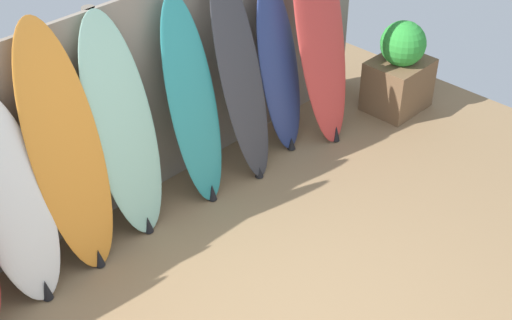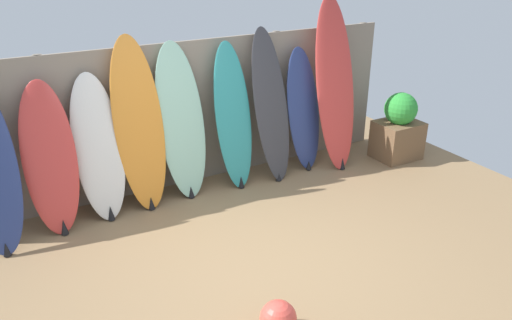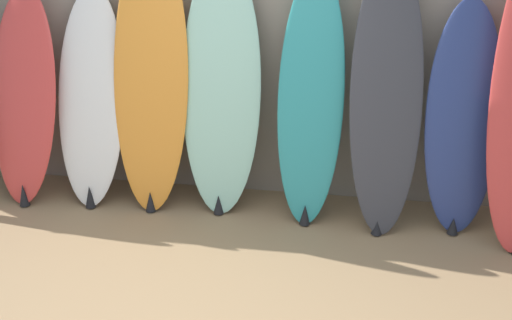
% 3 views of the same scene
% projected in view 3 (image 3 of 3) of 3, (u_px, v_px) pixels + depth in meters
% --- Properties ---
extents(fence_back, '(6.08, 0.11, 1.80)m').
position_uv_depth(fence_back, '(234.00, 80.00, 5.39)').
color(fence_back, gray).
rests_on(fence_back, ground).
extents(surfboard_red_1, '(0.60, 0.57, 1.61)m').
position_uv_depth(surfboard_red_1, '(24.00, 99.00, 5.32)').
color(surfboard_red_1, '#D13D38').
rests_on(surfboard_red_1, ground).
extents(surfboard_white_2, '(0.55, 0.53, 1.61)m').
position_uv_depth(surfboard_white_2, '(91.00, 101.00, 5.29)').
color(surfboard_white_2, white).
rests_on(surfboard_white_2, ground).
extents(surfboard_orange_3, '(0.56, 0.47, 1.97)m').
position_uv_depth(surfboard_orange_3, '(151.00, 81.00, 5.15)').
color(surfboard_orange_3, orange).
rests_on(surfboard_orange_3, ground).
extents(surfboard_seafoam_4, '(0.60, 0.47, 1.85)m').
position_uv_depth(surfboard_seafoam_4, '(221.00, 91.00, 5.13)').
color(surfboard_seafoam_4, '#9ED6BC').
rests_on(surfboard_seafoam_4, ground).
extents(surfboard_teal_5, '(0.47, 0.46, 1.79)m').
position_uv_depth(surfboard_teal_5, '(311.00, 102.00, 5.00)').
color(surfboard_teal_5, teal).
rests_on(surfboard_teal_5, ground).
extents(surfboard_charcoal_6, '(0.56, 0.57, 1.92)m').
position_uv_depth(surfboard_charcoal_6, '(386.00, 99.00, 4.87)').
color(surfboard_charcoal_6, '#38383D').
rests_on(surfboard_charcoal_6, ground).
extents(surfboard_navy_7, '(0.56, 0.47, 1.63)m').
position_uv_depth(surfboard_navy_7, '(463.00, 120.00, 4.90)').
color(surfboard_navy_7, navy).
rests_on(surfboard_navy_7, ground).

